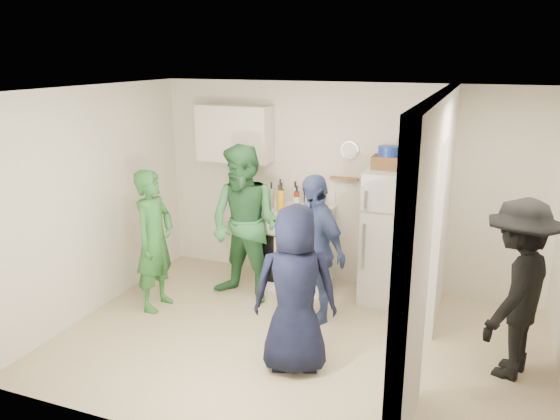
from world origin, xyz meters
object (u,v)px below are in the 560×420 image
object	(u,v)px
person_denim	(314,249)
wicker_basket	(388,162)
fridge	(392,237)
person_green_left	(154,241)
person_green_center	(245,225)
yellow_cup_stack_top	(416,162)
person_navy	(295,290)
blue_bowl	(389,151)
person_nook	(516,289)
stove	(296,246)

from	to	relation	value
person_denim	wicker_basket	bearing A→B (deg)	89.97
fridge	person_green_left	distance (m)	2.71
fridge	person_green_center	xyz separation A→B (m)	(-1.60, -0.59, 0.14)
yellow_cup_stack_top	person_navy	xyz separation A→B (m)	(-0.77, -1.69, -0.90)
yellow_cup_stack_top	fridge	bearing A→B (deg)	155.56
fridge	blue_bowl	distance (m)	0.99
blue_bowl	yellow_cup_stack_top	bearing A→B (deg)	-25.11
person_green_left	person_navy	bearing A→B (deg)	-108.33
person_denim	person_nook	xyz separation A→B (m)	(1.98, -0.36, 0.01)
person_green_center	person_navy	bearing A→B (deg)	-37.25
stove	person_navy	size ratio (longest dim) A/B	0.64
yellow_cup_stack_top	stove	bearing A→B (deg)	174.71
fridge	person_denim	bearing A→B (deg)	-130.91
yellow_cup_stack_top	person_denim	bearing A→B (deg)	-142.49
person_green_center	person_nook	world-z (taller)	person_green_center
person_denim	person_navy	world-z (taller)	person_denim
wicker_basket	person_nook	size ratio (longest dim) A/B	0.21
stove	yellow_cup_stack_top	distance (m)	1.84
person_green_left	person_nook	distance (m)	3.74
fridge	person_nook	xyz separation A→B (m)	(1.29, -1.17, 0.04)
fridge	stove	bearing A→B (deg)	178.55
yellow_cup_stack_top	person_navy	bearing A→B (deg)	-114.55
person_nook	person_green_left	bearing A→B (deg)	-69.86
blue_bowl	person_navy	size ratio (longest dim) A/B	0.15
person_navy	person_nook	xyz separation A→B (m)	(1.84, 0.63, 0.04)
fridge	person_green_left	bearing A→B (deg)	-154.77
person_denim	person_green_center	bearing A→B (deg)	-158.34
stove	wicker_basket	bearing A→B (deg)	1.06
stove	person_nook	size ratio (longest dim) A/B	0.61
wicker_basket	person_green_center	bearing A→B (deg)	-156.79
person_denim	yellow_cup_stack_top	bearing A→B (deg)	72.42
blue_bowl	person_denim	size ratio (longest dim) A/B	0.15
yellow_cup_stack_top	person_navy	size ratio (longest dim) A/B	0.16
wicker_basket	fridge	bearing A→B (deg)	-26.57
person_denim	fridge	bearing A→B (deg)	84.00
wicker_basket	stove	bearing A→B (deg)	-178.94
stove	person_green_left	world-z (taller)	person_green_left
fridge	blue_bowl	xyz separation A→B (m)	(-0.10, 0.05, 0.99)
stove	person_denim	world-z (taller)	person_denim
blue_bowl	wicker_basket	bearing A→B (deg)	0.00
stove	blue_bowl	distance (m)	1.67
stove	person_nook	xyz separation A→B (m)	(2.47, -1.20, 0.32)
person_green_left	person_navy	xyz separation A→B (m)	(1.90, -0.64, -0.02)
fridge	person_green_center	size ratio (longest dim) A/B	0.85
fridge	person_green_left	size ratio (longest dim) A/B	0.97
person_green_center	person_navy	world-z (taller)	person_green_center
wicker_basket	person_navy	world-z (taller)	wicker_basket
fridge	wicker_basket	world-z (taller)	wicker_basket
stove	person_navy	bearing A→B (deg)	-70.90
yellow_cup_stack_top	person_green_center	xyz separation A→B (m)	(-1.82, -0.49, -0.77)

